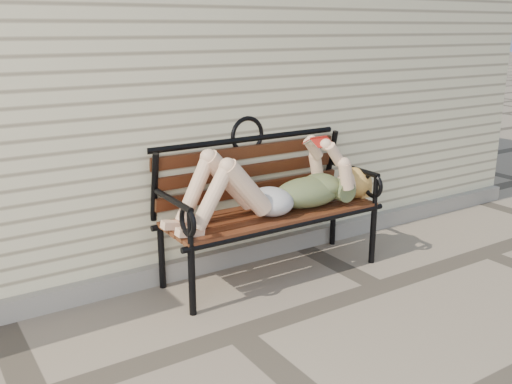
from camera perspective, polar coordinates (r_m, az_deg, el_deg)
ground at (r=3.75m, az=-1.87°, el=-13.96°), size 80.00×80.00×0.00m
house_wall at (r=6.04m, az=-17.13°, el=11.85°), size 8.00×4.00×3.00m
foundation_strip at (r=4.49m, az=-8.31°, el=-7.75°), size 8.00×0.10×0.15m
garden_bench at (r=4.42m, az=0.86°, el=0.38°), size 1.87×0.75×1.21m
reading_woman at (r=4.30m, az=2.12°, el=0.47°), size 1.77×0.40×0.56m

